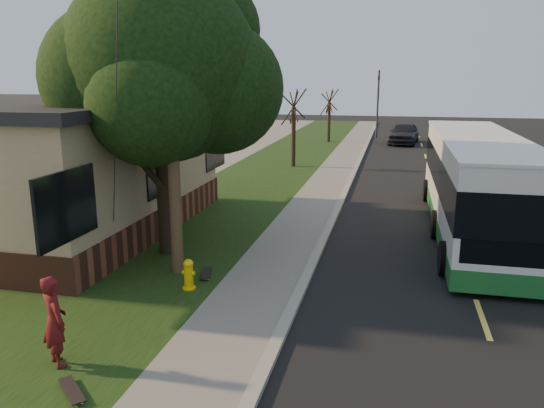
{
  "coord_description": "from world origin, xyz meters",
  "views": [
    {
      "loc": [
        1.98,
        -11.05,
        4.99
      ],
      "look_at": [
        -1.28,
        3.06,
        1.5
      ],
      "focal_mm": 35.0,
      "sensor_mm": 36.0,
      "label": 1
    }
  ],
  "objects_px": {
    "bare_tree_near": "(294,129)",
    "leafy_tree": "(164,70)",
    "traffic_signal": "(378,99)",
    "skateboard_main": "(206,273)",
    "skateboard_spare": "(72,390)",
    "distant_car": "(404,133)",
    "utility_pole": "(170,92)",
    "fire_hydrant": "(189,274)",
    "skateboarder": "(54,321)",
    "dumpster": "(100,197)",
    "transit_bus": "(476,182)",
    "bare_tree_far": "(329,116)"
  },
  "relations": [
    {
      "from": "skateboard_spare",
      "to": "leafy_tree",
      "type": "bearing_deg",
      "value": 100.8
    },
    {
      "from": "fire_hydrant",
      "to": "skateboarder",
      "type": "relative_size",
      "value": 0.45
    },
    {
      "from": "skateboard_main",
      "to": "skateboard_spare",
      "type": "xyz_separation_m",
      "value": [
        -0.31,
        -5.37,
        0.0
      ]
    },
    {
      "from": "transit_bus",
      "to": "dumpster",
      "type": "height_order",
      "value": "transit_bus"
    },
    {
      "from": "bare_tree_far",
      "to": "dumpster",
      "type": "distance_m",
      "value": 24.41
    },
    {
      "from": "bare_tree_far",
      "to": "skateboard_spare",
      "type": "xyz_separation_m",
      "value": [
        0.19,
        -34.47,
        -1.87
      ]
    },
    {
      "from": "traffic_signal",
      "to": "skateboarder",
      "type": "xyz_separation_m",
      "value": [
        -4.06,
        -37.72,
        -2.27
      ]
    },
    {
      "from": "skateboard_main",
      "to": "transit_bus",
      "type": "bearing_deg",
      "value": 39.55
    },
    {
      "from": "skateboard_spare",
      "to": "dumpster",
      "type": "xyz_separation_m",
      "value": [
        -5.79,
        10.75,
        0.5
      ]
    },
    {
      "from": "bare_tree_near",
      "to": "leafy_tree",
      "type": "bearing_deg",
      "value": -92.5
    },
    {
      "from": "skateboarder",
      "to": "distant_car",
      "type": "relative_size",
      "value": 0.34
    },
    {
      "from": "bare_tree_far",
      "to": "dumpster",
      "type": "xyz_separation_m",
      "value": [
        -5.6,
        -23.72,
        -1.37
      ]
    },
    {
      "from": "skateboard_spare",
      "to": "distant_car",
      "type": "relative_size",
      "value": 0.16
    },
    {
      "from": "dumpster",
      "to": "transit_bus",
      "type": "bearing_deg",
      "value": 2.16
    },
    {
      "from": "dumpster",
      "to": "leafy_tree",
      "type": "bearing_deg",
      "value": -39.36
    },
    {
      "from": "fire_hydrant",
      "to": "distant_car",
      "type": "xyz_separation_m",
      "value": [
        5.28,
        30.46,
        0.4
      ]
    },
    {
      "from": "utility_pole",
      "to": "leafy_tree",
      "type": "height_order",
      "value": "utility_pole"
    },
    {
      "from": "skateboard_spare",
      "to": "distant_car",
      "type": "xyz_separation_m",
      "value": [
        5.49,
        34.93,
        0.7
      ]
    },
    {
      "from": "skateboarder",
      "to": "fire_hydrant",
      "type": "bearing_deg",
      "value": -68.51
    },
    {
      "from": "bare_tree_far",
      "to": "skateboard_main",
      "type": "bearing_deg",
      "value": -89.02
    },
    {
      "from": "utility_pole",
      "to": "dumpster",
      "type": "bearing_deg",
      "value": 135.04
    },
    {
      "from": "skateboard_spare",
      "to": "dumpster",
      "type": "bearing_deg",
      "value": 118.31
    },
    {
      "from": "traffic_signal",
      "to": "transit_bus",
      "type": "bearing_deg",
      "value": -81.4
    },
    {
      "from": "utility_pole",
      "to": "bare_tree_near",
      "type": "distance_m",
      "value": 17.19
    },
    {
      "from": "traffic_signal",
      "to": "distant_car",
      "type": "relative_size",
      "value": 1.13
    },
    {
      "from": "fire_hydrant",
      "to": "bare_tree_near",
      "type": "height_order",
      "value": "bare_tree_near"
    },
    {
      "from": "bare_tree_near",
      "to": "traffic_signal",
      "type": "height_order",
      "value": "traffic_signal"
    },
    {
      "from": "traffic_signal",
      "to": "skateboard_main",
      "type": "distance_m",
      "value": 33.37
    },
    {
      "from": "traffic_signal",
      "to": "utility_pole",
      "type": "bearing_deg",
      "value": -96.58
    },
    {
      "from": "leafy_tree",
      "to": "bare_tree_near",
      "type": "relative_size",
      "value": 1.81
    },
    {
      "from": "leafy_tree",
      "to": "skateboard_main",
      "type": "bearing_deg",
      "value": -46.23
    },
    {
      "from": "leafy_tree",
      "to": "skateboarder",
      "type": "distance_m",
      "value": 7.69
    },
    {
      "from": "transit_bus",
      "to": "skateboard_spare",
      "type": "height_order",
      "value": "transit_bus"
    },
    {
      "from": "traffic_signal",
      "to": "skateboarder",
      "type": "bearing_deg",
      "value": -96.15
    },
    {
      "from": "bare_tree_near",
      "to": "bare_tree_far",
      "type": "distance_m",
      "value": 12.01
    },
    {
      "from": "skateboard_main",
      "to": "bare_tree_far",
      "type": "bearing_deg",
      "value": 90.98
    },
    {
      "from": "skateboarder",
      "to": "dumpster",
      "type": "height_order",
      "value": "skateboarder"
    },
    {
      "from": "skateboarder",
      "to": "skateboard_main",
      "type": "distance_m",
      "value": 4.8
    },
    {
      "from": "utility_pole",
      "to": "dumpster",
      "type": "distance_m",
      "value": 8.49
    },
    {
      "from": "utility_pole",
      "to": "leafy_tree",
      "type": "xyz_separation_m",
      "value": [
        -0.87,
        1.66,
        0.54
      ]
    },
    {
      "from": "bare_tree_far",
      "to": "skateboarder",
      "type": "height_order",
      "value": "bare_tree_far"
    },
    {
      "from": "utility_pole",
      "to": "bare_tree_far",
      "type": "bearing_deg",
      "value": 89.4
    },
    {
      "from": "fire_hydrant",
      "to": "transit_bus",
      "type": "distance_m",
      "value": 9.98
    },
    {
      "from": "traffic_signal",
      "to": "skateboard_main",
      "type": "height_order",
      "value": "traffic_signal"
    },
    {
      "from": "bare_tree_far",
      "to": "dumpster",
      "type": "relative_size",
      "value": 2.54
    },
    {
      "from": "bare_tree_far",
      "to": "transit_bus",
      "type": "bearing_deg",
      "value": -71.84
    },
    {
      "from": "leafy_tree",
      "to": "transit_bus",
      "type": "bearing_deg",
      "value": 25.19
    },
    {
      "from": "utility_pole",
      "to": "bare_tree_near",
      "type": "relative_size",
      "value": 2.11
    },
    {
      "from": "skateboarder",
      "to": "bare_tree_near",
      "type": "bearing_deg",
      "value": -54.14
    },
    {
      "from": "fire_hydrant",
      "to": "skateboard_spare",
      "type": "bearing_deg",
      "value": -92.73
    }
  ]
}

